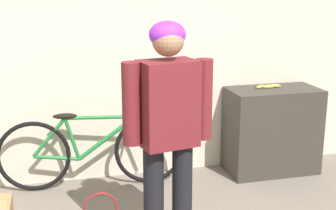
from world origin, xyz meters
The scene contains 5 objects.
wall_back centered at (0.00, 2.57, 1.30)m, with size 8.00×0.07×2.60m.
side_shelf centered at (1.37, 2.28, 0.44)m, with size 0.91×0.48×0.87m.
person centered at (-0.02, 1.13, 0.99)m, with size 0.63×0.32×1.66m.
bicycle centered at (-0.44, 2.33, 0.37)m, with size 1.76×0.46×0.75m.
banana centered at (1.32, 2.33, 0.89)m, with size 0.28×0.08×0.03m.
Camera 1 is at (-0.78, -1.86, 1.90)m, focal length 50.00 mm.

